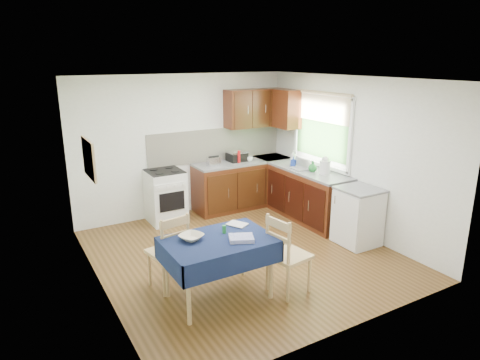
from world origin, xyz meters
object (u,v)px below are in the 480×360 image
chair_far (170,249)px  chair_near (286,252)px  sandwich_press (237,156)px  kettle (325,166)px  dining_table (218,247)px  dish_rack (303,167)px  toaster (214,161)px

chair_far → chair_near: 1.40m
sandwich_press → kettle: 1.73m
chair_far → dining_table: bearing=119.3°
chair_far → dish_rack: dish_rack is taller
dish_rack → chair_far: bearing=177.8°
dish_rack → kettle: kettle is taller
chair_near → toaster: bearing=-18.6°
sandwich_press → kettle: (0.81, -1.52, 0.04)m
dining_table → toaster: toaster is taller
dining_table → chair_far: bearing=125.9°
chair_near → kettle: bearing=-60.2°
sandwich_press → chair_near: bearing=-108.7°
chair_near → sandwich_press: sandwich_press is taller
dining_table → chair_far: chair_far is taller
chair_near → dish_rack: (1.76, 1.94, 0.39)m
chair_far → dish_rack: 3.16m
dining_table → dish_rack: size_ratio=3.10×
dining_table → chair_near: (0.75, -0.30, -0.12)m
dish_rack → kettle: (0.09, -0.46, 0.11)m
sandwich_press → chair_far: bearing=-134.5°
dining_table → dish_rack: dish_rack is taller
dining_table → chair_near: 0.82m
toaster → sandwich_press: size_ratio=0.70×
chair_near → sandwich_press: size_ratio=3.01×
chair_far → chair_near: bearing=135.4°
toaster → dish_rack: (1.26, -0.95, -0.06)m
dining_table → kettle: size_ratio=4.18×
sandwich_press → kettle: kettle is taller
sandwich_press → kettle: bearing=-61.5°
toaster → dish_rack: 1.58m
kettle → dish_rack: bearing=101.6°
dining_table → sandwich_press: size_ratio=3.76×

